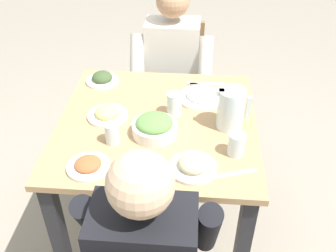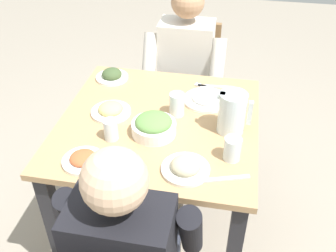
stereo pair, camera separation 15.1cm
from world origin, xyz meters
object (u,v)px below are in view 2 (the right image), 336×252
object	(u,v)px
plate_yoghurt	(206,98)
plate_dolmas	(112,75)
dining_table	(159,141)
salad_bowl	(154,126)
chair_far	(188,81)
water_pitcher	(232,113)
plate_rice_curry	(83,159)
water_glass_far_right	(177,104)
water_glass_by_pitcher	(232,149)
plate_fries	(111,110)
water_glass_near_right	(111,130)
diner_far	(183,77)
plate_beans	(186,167)
diner_near	(132,250)

from	to	relation	value
plate_yoghurt	plate_dolmas	distance (m)	0.54
dining_table	salad_bowl	bearing A→B (deg)	-89.31
chair_far	water_pitcher	world-z (taller)	water_pitcher
plate_rice_curry	plate_dolmas	world-z (taller)	plate_dolmas
water_glass_far_right	water_glass_by_pitcher	world-z (taller)	water_glass_far_right
dining_table	chair_far	xyz separation A→B (m)	(0.02, 0.83, -0.14)
plate_rice_curry	plate_fries	bearing A→B (deg)	89.23
plate_rice_curry	water_glass_near_right	size ratio (longest dim) A/B	1.81
salad_bowl	water_glass_by_pitcher	xyz separation A→B (m)	(0.34, -0.10, 0.01)
diner_far	water_glass_near_right	size ratio (longest dim) A/B	12.18
salad_bowl	plate_beans	size ratio (longest dim) A/B	1.02
dining_table	diner_near	size ratio (longest dim) A/B	0.79
plate_beans	plate_yoghurt	size ratio (longest dim) A/B	0.87
dining_table	salad_bowl	xyz separation A→B (m)	(0.00, -0.10, 0.17)
water_pitcher	plate_fries	size ratio (longest dim) A/B	1.01
plate_rice_curry	plate_dolmas	size ratio (longest dim) A/B	0.99
plate_rice_curry	water_pitcher	bearing A→B (deg)	29.66
water_glass_near_right	diner_far	bearing A→B (deg)	76.25
water_pitcher	plate_dolmas	size ratio (longest dim) A/B	1.09
plate_fries	water_glass_near_right	xyz separation A→B (m)	(0.06, -0.18, 0.03)
plate_dolmas	salad_bowl	bearing A→B (deg)	-52.60
dining_table	water_glass_far_right	distance (m)	0.21
plate_yoghurt	plate_dolmas	bearing A→B (deg)	166.22
water_pitcher	salad_bowl	distance (m)	0.34
water_pitcher	plate_beans	xyz separation A→B (m)	(-0.16, -0.30, -0.08)
water_pitcher	plate_rice_curry	distance (m)	0.66
plate_dolmas	water_glass_by_pitcher	bearing A→B (deg)	-38.38
chair_far	plate_beans	xyz separation A→B (m)	(0.15, -1.14, 0.28)
water_glass_near_right	water_glass_by_pitcher	bearing A→B (deg)	-3.82
dining_table	diner_far	bearing A→B (deg)	88.11
chair_far	plate_dolmas	bearing A→B (deg)	-124.98
water_pitcher	water_glass_far_right	world-z (taller)	water_pitcher
plate_yoghurt	water_glass_near_right	size ratio (longest dim) A/B	2.33
diner_far	water_glass_far_right	xyz separation A→B (m)	(0.05, -0.56, 0.17)
dining_table	diner_near	world-z (taller)	diner_near
water_glass_near_right	water_pitcher	bearing A→B (deg)	17.04
plate_yoghurt	plate_beans	bearing A→B (deg)	-92.51
diner_far	water_glass_far_right	distance (m)	0.59
dining_table	water_glass_by_pitcher	distance (m)	0.44
diner_far	salad_bowl	bearing A→B (deg)	-91.54
diner_far	plate_dolmas	distance (m)	0.47
diner_far	plate_fries	size ratio (longest dim) A/B	6.13
plate_yoghurt	water_glass_by_pitcher	size ratio (longest dim) A/B	2.19
plate_yoghurt	water_glass_near_right	distance (m)	0.52
plate_yoghurt	water_glass_far_right	xyz separation A→B (m)	(-0.12, -0.14, 0.04)
plate_yoghurt	water_glass_near_right	xyz separation A→B (m)	(-0.37, -0.37, 0.03)
salad_bowl	plate_fries	size ratio (longest dim) A/B	1.04
diner_far	salad_bowl	size ratio (longest dim) A/B	5.88
water_glass_by_pitcher	plate_fries	bearing A→B (deg)	159.44
water_glass_far_right	water_glass_by_pitcher	size ratio (longest dim) A/B	1.10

